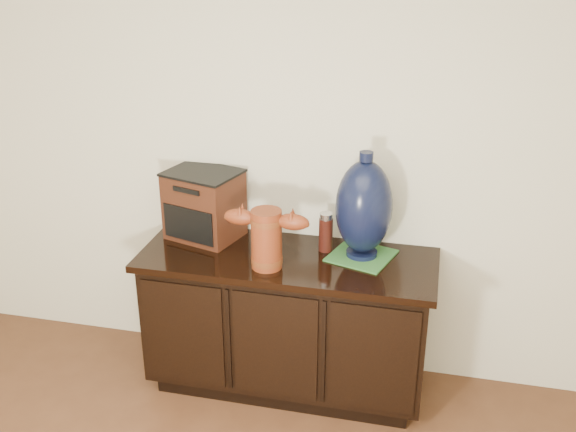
% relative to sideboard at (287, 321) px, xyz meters
% --- Properties ---
extents(sideboard, '(1.46, 0.56, 0.75)m').
position_rel_sideboard_xyz_m(sideboard, '(0.00, 0.00, 0.00)').
color(sideboard, black).
rests_on(sideboard, ground).
extents(terracotta_vessel, '(0.41, 0.15, 0.29)m').
position_rel_sideboard_xyz_m(terracotta_vessel, '(-0.07, -0.12, 0.53)').
color(terracotta_vessel, maroon).
rests_on(terracotta_vessel, sideboard).
extents(tv_radio, '(0.42, 0.37, 0.36)m').
position_rel_sideboard_xyz_m(tv_radio, '(-0.47, 0.14, 0.55)').
color(tv_radio, '#3F1C0F').
rests_on(tv_radio, sideboard).
extents(green_mat, '(0.35, 0.35, 0.01)m').
position_rel_sideboard_xyz_m(green_mat, '(0.35, 0.09, 0.37)').
color(green_mat, '#326E31').
rests_on(green_mat, sideboard).
extents(lamp_base, '(0.34, 0.34, 0.53)m').
position_rel_sideboard_xyz_m(lamp_base, '(0.35, 0.09, 0.63)').
color(lamp_base, black).
rests_on(lamp_base, green_mat).
extents(spray_can, '(0.07, 0.07, 0.20)m').
position_rel_sideboard_xyz_m(spray_can, '(0.17, 0.11, 0.47)').
color(spray_can, '#51160D').
rests_on(spray_can, sideboard).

